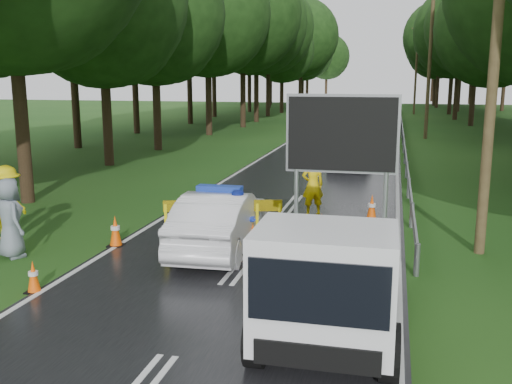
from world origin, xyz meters
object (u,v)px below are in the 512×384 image
(civilian, at_px, (240,223))
(queue_car_first, at_px, (352,150))
(barrier, at_px, (223,212))
(police_sedan, at_px, (220,221))
(officer, at_px, (313,185))
(queue_car_fourth, at_px, (373,117))
(queue_car_second, at_px, (374,136))
(queue_car_third, at_px, (381,124))
(work_truck, at_px, (332,273))

(civilian, relative_size, queue_car_first, 0.35)
(barrier, distance_m, civilian, 0.75)
(police_sedan, bearing_deg, barrier, -93.12)
(barrier, bearing_deg, officer, 50.81)
(queue_car_first, relative_size, queue_car_fourth, 0.88)
(barrier, distance_m, queue_car_first, 13.94)
(queue_car_second, distance_m, queue_car_fourth, 13.95)
(barrier, xyz_separation_m, civilian, (0.55, -0.50, -0.12))
(civilian, relative_size, queue_car_fourth, 0.31)
(queue_car_third, bearing_deg, queue_car_second, -91.58)
(officer, bearing_deg, work_truck, 70.79)
(police_sedan, distance_m, queue_car_fourth, 35.92)
(officer, xyz_separation_m, queue_car_second, (1.13, 17.91, -0.29))
(police_sedan, xyz_separation_m, queue_car_second, (2.78, 21.91, -0.07))
(queue_car_first, height_order, queue_car_fourth, queue_car_fourth)
(work_truck, distance_m, queue_car_second, 25.76)
(police_sedan, distance_m, queue_car_second, 22.09)
(police_sedan, distance_m, civilian, 0.61)
(queue_car_first, xyz_separation_m, queue_car_second, (0.72, 7.88, -0.10))
(queue_car_fourth, bearing_deg, civilian, -90.60)
(queue_car_third, bearing_deg, queue_car_first, -93.45)
(officer, xyz_separation_m, queue_car_first, (0.41, 10.03, -0.18))
(officer, height_order, queue_car_fourth, officer)
(queue_car_fourth, bearing_deg, work_truck, -86.75)
(work_truck, height_order, queue_car_fourth, work_truck)
(officer, distance_m, queue_car_second, 17.95)
(barrier, relative_size, queue_car_fourth, 0.55)
(barrier, relative_size, queue_car_third, 0.50)
(barrier, xyz_separation_m, queue_car_fourth, (2.22, 35.60, -0.07))
(work_truck, distance_m, queue_car_first, 17.91)
(civilian, xyz_separation_m, queue_car_third, (2.43, 29.82, -0.01))
(work_truck, relative_size, queue_car_second, 1.06)
(queue_car_second, height_order, queue_car_fourth, queue_car_fourth)
(queue_car_fourth, bearing_deg, queue_car_third, -81.00)
(barrier, height_order, queue_car_fourth, queue_car_fourth)
(civilian, bearing_deg, police_sedan, 125.37)
(police_sedan, distance_m, barrier, 0.30)
(civilian, distance_m, queue_car_fourth, 36.14)
(queue_car_fourth, bearing_deg, barrier, -91.52)
(officer, height_order, queue_car_third, officer)
(work_truck, distance_m, barrier, 5.10)
(work_truck, xyz_separation_m, queue_car_fourth, (-0.83, 39.69, -0.19))
(work_truck, xyz_separation_m, queue_car_second, (-0.27, 25.76, -0.37))
(queue_car_first, bearing_deg, queue_car_fourth, 92.91)
(work_truck, xyz_separation_m, officer, (-1.40, 7.84, -0.08))
(queue_car_third, bearing_deg, queue_car_fourth, 96.92)
(police_sedan, bearing_deg, officer, -115.54)
(civilian, relative_size, queue_car_third, 0.28)
(barrier, relative_size, queue_car_first, 0.63)
(queue_car_second, bearing_deg, civilian, -91.20)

